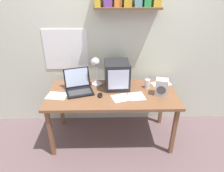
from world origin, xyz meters
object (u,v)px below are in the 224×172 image
(computer_mouse, at_px, (100,95))
(crt_monitor, at_px, (117,75))
(corner_desk, at_px, (112,97))
(loose_paper_near_laptop, at_px, (161,84))
(space_heater, at_px, (161,87))
(juice_glass, at_px, (147,84))
(printed_handout, at_px, (121,98))
(desk_lamp, at_px, (96,67))
(open_notebook, at_px, (137,96))
(laptop, at_px, (78,86))
(loose_paper_near_monitor, at_px, (57,96))

(computer_mouse, bearing_deg, crt_monitor, 47.59)
(corner_desk, distance_m, computer_mouse, 0.18)
(loose_paper_near_laptop, bearing_deg, space_heater, -105.09)
(juice_glass, height_order, printed_handout, juice_glass)
(printed_handout, bearing_deg, desk_lamp, 134.37)
(printed_handout, bearing_deg, open_notebook, 9.71)
(laptop, relative_size, juice_glass, 3.46)
(laptop, xyz_separation_m, desk_lamp, (0.22, 0.11, 0.21))
(open_notebook, height_order, loose_paper_near_laptop, same)
(corner_desk, relative_size, laptop, 3.96)
(loose_paper_near_laptop, bearing_deg, crt_monitor, -173.03)
(loose_paper_near_laptop, xyz_separation_m, loose_paper_near_monitor, (-1.36, -0.30, -0.00))
(printed_handout, bearing_deg, corner_desk, 130.36)
(crt_monitor, xyz_separation_m, open_notebook, (0.23, -0.25, -0.17))
(laptop, bearing_deg, crt_monitor, -7.65)
(crt_monitor, height_order, loose_paper_near_monitor, crt_monitor)
(crt_monitor, xyz_separation_m, loose_paper_near_monitor, (-0.75, -0.22, -0.17))
(laptop, xyz_separation_m, juice_glass, (0.90, 0.05, -0.01))
(laptop, height_order, computer_mouse, laptop)
(corner_desk, xyz_separation_m, crt_monitor, (0.07, 0.16, 0.23))
(laptop, distance_m, open_notebook, 0.75)
(desk_lamp, height_order, space_heater, desk_lamp)
(loose_paper_near_monitor, bearing_deg, printed_handout, -4.85)
(computer_mouse, xyz_separation_m, open_notebook, (0.45, -0.02, -0.01))
(space_heater, height_order, computer_mouse, space_heater)
(laptop, bearing_deg, loose_paper_near_monitor, -166.88)
(juice_glass, bearing_deg, loose_paper_near_laptop, 26.53)
(crt_monitor, height_order, juice_glass, crt_monitor)
(crt_monitor, distance_m, desk_lamp, 0.29)
(laptop, bearing_deg, desk_lamp, 9.57)
(corner_desk, height_order, loose_paper_near_laptop, loose_paper_near_laptop)
(laptop, relative_size, space_heater, 1.97)
(laptop, xyz_separation_m, printed_handout, (0.53, -0.21, -0.06))
(desk_lamp, xyz_separation_m, loose_paper_near_monitor, (-0.47, -0.25, -0.28))
(desk_lamp, height_order, loose_paper_near_laptop, desk_lamp)
(computer_mouse, bearing_deg, loose_paper_near_laptop, 20.59)
(juice_glass, distance_m, computer_mouse, 0.65)
(corner_desk, height_order, desk_lamp, desk_lamp)
(juice_glass, relative_size, computer_mouse, 1.12)
(juice_glass, height_order, loose_paper_near_laptop, juice_glass)
(corner_desk, bearing_deg, crt_monitor, 67.49)
(corner_desk, relative_size, loose_paper_near_monitor, 6.06)
(computer_mouse, bearing_deg, corner_desk, 26.12)
(corner_desk, xyz_separation_m, juice_glass, (0.47, 0.13, 0.11))
(space_heater, xyz_separation_m, loose_paper_near_monitor, (-1.28, -0.01, -0.10))
(corner_desk, distance_m, crt_monitor, 0.29)
(desk_lamp, xyz_separation_m, printed_handout, (0.31, -0.32, -0.28))
(open_notebook, bearing_deg, computer_mouse, 177.78)
(printed_handout, bearing_deg, computer_mouse, 168.63)
(space_heater, relative_size, open_notebook, 0.94)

